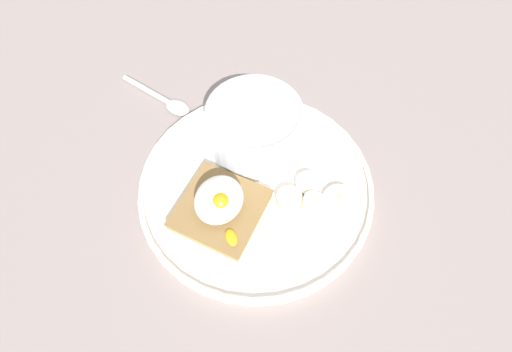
# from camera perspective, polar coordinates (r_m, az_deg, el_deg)

# --- Properties ---
(ground_plane) EXTENTS (1.20, 1.20, 0.02)m
(ground_plane) POSITION_cam_1_polar(r_m,az_deg,el_deg) (0.49, 0.00, -2.41)
(ground_plane) COLOR gray
(ground_plane) RESTS_ON ground
(plate) EXTENTS (0.28, 0.28, 0.02)m
(plate) POSITION_cam_1_polar(r_m,az_deg,el_deg) (0.47, 0.00, -1.37)
(plate) COLOR white
(plate) RESTS_ON ground_plane
(oatmeal_bowl) EXTENTS (0.11, 0.11, 0.07)m
(oatmeal_bowl) POSITION_cam_1_polar(r_m,az_deg,el_deg) (0.48, -0.25, 7.04)
(oatmeal_bowl) COLOR white
(oatmeal_bowl) RESTS_ON plate
(toast_slice) EXTENTS (0.09, 0.09, 0.01)m
(toast_slice) POSITION_cam_1_polar(r_m,az_deg,el_deg) (0.45, -5.09, -4.77)
(toast_slice) COLOR olive
(toast_slice) RESTS_ON plate
(poached_egg) EXTENTS (0.07, 0.06, 0.04)m
(poached_egg) POSITION_cam_1_polar(r_m,az_deg,el_deg) (0.43, -5.29, -3.46)
(poached_egg) COLOR white
(poached_egg) RESTS_ON toast_slice
(banana_slice_front) EXTENTS (0.04, 0.04, 0.01)m
(banana_slice_front) POSITION_cam_1_polar(r_m,az_deg,el_deg) (0.47, 11.71, -3.20)
(banana_slice_front) COLOR beige
(banana_slice_front) RESTS_ON plate
(banana_slice_left) EXTENTS (0.04, 0.04, 0.02)m
(banana_slice_left) POSITION_cam_1_polar(r_m,az_deg,el_deg) (0.46, 8.31, -3.85)
(banana_slice_left) COLOR #FAE6BA
(banana_slice_left) RESTS_ON plate
(banana_slice_back) EXTENTS (0.04, 0.04, 0.01)m
(banana_slice_back) POSITION_cam_1_polar(r_m,az_deg,el_deg) (0.47, 7.46, -1.08)
(banana_slice_back) COLOR beige
(banana_slice_back) RESTS_ON plate
(banana_slice_right) EXTENTS (0.03, 0.03, 0.02)m
(banana_slice_right) POSITION_cam_1_polar(r_m,az_deg,el_deg) (0.46, 4.79, -3.29)
(banana_slice_right) COLOR beige
(banana_slice_right) RESTS_ON plate
(spoon) EXTENTS (0.04, 0.12, 0.01)m
(spoon) POSITION_cam_1_polar(r_m,az_deg,el_deg) (0.57, -13.05, 10.61)
(spoon) COLOR silver
(spoon) RESTS_ON ground_plane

